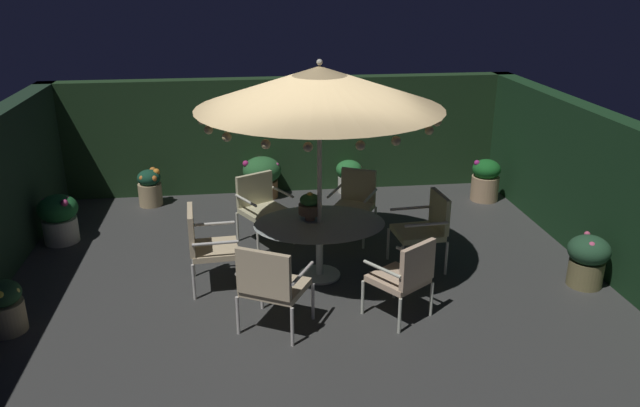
# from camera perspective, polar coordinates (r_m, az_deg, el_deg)

# --- Properties ---
(ground_plane) EXTENTS (7.88, 6.82, 0.02)m
(ground_plane) POSITION_cam_1_polar(r_m,az_deg,el_deg) (8.00, -1.38, -6.26)
(ground_plane) COLOR #3B3B3A
(hedge_backdrop_rear) EXTENTS (7.88, 0.30, 1.93)m
(hedge_backdrop_rear) POSITION_cam_1_polar(r_m,az_deg,el_deg) (10.71, -3.24, 6.31)
(hedge_backdrop_rear) COLOR #1D351B
(hedge_backdrop_rear) RESTS_ON ground_plane
(hedge_backdrop_right) EXTENTS (0.30, 6.82, 1.93)m
(hedge_backdrop_right) POSITION_cam_1_polar(r_m,az_deg,el_deg) (8.81, 23.90, 1.37)
(hedge_backdrop_right) COLOR #17361C
(hedge_backdrop_right) RESTS_ON ground_plane
(patio_dining_table) EXTENTS (1.61, 1.25, 0.72)m
(patio_dining_table) POSITION_cam_1_polar(r_m,az_deg,el_deg) (7.62, -0.04, -2.57)
(patio_dining_table) COLOR silver
(patio_dining_table) RESTS_ON ground_plane
(patio_umbrella) EXTENTS (2.85, 2.85, 2.68)m
(patio_umbrella) POSITION_cam_1_polar(r_m,az_deg,el_deg) (7.12, -0.05, 10.56)
(patio_umbrella) COLOR silver
(patio_umbrella) RESTS_ON ground_plane
(centerpiece_planter) EXTENTS (0.28, 0.28, 0.36)m
(centerpiece_planter) POSITION_cam_1_polar(r_m,az_deg,el_deg) (7.60, -0.92, -0.13)
(centerpiece_planter) COLOR #876752
(centerpiece_planter) RESTS_ON patio_dining_table
(patio_chair_north) EXTENTS (0.82, 0.81, 0.95)m
(patio_chair_north) POSITION_cam_1_polar(r_m,az_deg,el_deg) (8.70, -5.41, -0.01)
(patio_chair_north) COLOR beige
(patio_chair_north) RESTS_ON ground_plane
(patio_chair_northeast) EXTENTS (0.62, 0.67, 1.00)m
(patio_chair_northeast) POSITION_cam_1_polar(r_m,az_deg,el_deg) (7.50, -10.39, -3.50)
(patio_chair_northeast) COLOR silver
(patio_chair_northeast) RESTS_ON ground_plane
(patio_chair_east) EXTENTS (0.85, 0.83, 1.00)m
(patio_chair_east) POSITION_cam_1_polar(r_m,az_deg,el_deg) (6.50, -4.51, -7.23)
(patio_chair_east) COLOR silver
(patio_chair_east) RESTS_ON ground_plane
(patio_chair_southeast) EXTENTS (0.78, 0.78, 0.94)m
(patio_chair_southeast) POSITION_cam_1_polar(r_m,az_deg,el_deg) (6.80, 7.80, -6.41)
(patio_chair_southeast) COLOR silver
(patio_chair_southeast) RESTS_ON ground_plane
(patio_chair_south) EXTENTS (0.66, 0.65, 0.98)m
(patio_chair_south) POSITION_cam_1_polar(r_m,az_deg,el_deg) (8.01, 9.63, -1.97)
(patio_chair_south) COLOR silver
(patio_chair_south) RESTS_ON ground_plane
(patio_chair_southwest) EXTENTS (0.77, 0.79, 0.95)m
(patio_chair_southwest) POSITION_cam_1_polar(r_m,az_deg,el_deg) (8.85, 3.18, 0.30)
(patio_chair_southwest) COLOR silver
(patio_chair_southwest) RESTS_ON ground_plane
(potted_plant_front_corner) EXTENTS (0.46, 0.46, 0.69)m
(potted_plant_front_corner) POSITION_cam_1_polar(r_m,az_deg,el_deg) (10.66, 14.89, 2.15)
(potted_plant_front_corner) COLOR tan
(potted_plant_front_corner) RESTS_ON ground_plane
(potted_plant_left_near) EXTENTS (0.50, 0.50, 0.64)m
(potted_plant_left_near) POSITION_cam_1_polar(r_m,az_deg,el_deg) (8.16, 23.28, -4.65)
(potted_plant_left_near) COLOR olive
(potted_plant_left_near) RESTS_ON ground_plane
(potted_plant_right_near) EXTENTS (0.44, 0.44, 0.56)m
(potted_plant_right_near) POSITION_cam_1_polar(r_m,az_deg,el_deg) (10.70, 2.66, 2.63)
(potted_plant_right_near) COLOR beige
(potted_plant_right_near) RESTS_ON ground_plane
(potted_plant_back_right) EXTENTS (0.64, 0.64, 0.69)m
(potted_plant_back_right) POSITION_cam_1_polar(r_m,az_deg,el_deg) (10.48, -5.32, 2.56)
(potted_plant_back_right) COLOR #A2683E
(potted_plant_back_right) RESTS_ON ground_plane
(potted_plant_back_left) EXTENTS (0.39, 0.39, 0.58)m
(potted_plant_back_left) POSITION_cam_1_polar(r_m,az_deg,el_deg) (7.40, -26.89, -8.38)
(potted_plant_back_left) COLOR tan
(potted_plant_back_left) RESTS_ON ground_plane
(potted_plant_left_far) EXTENTS (0.38, 0.38, 0.61)m
(potted_plant_left_far) POSITION_cam_1_polar(r_m,az_deg,el_deg) (10.45, -15.29, 1.47)
(potted_plant_left_far) COLOR tan
(potted_plant_left_far) RESTS_ON ground_plane
(potted_plant_back_center) EXTENTS (0.54, 0.54, 0.69)m
(potted_plant_back_center) POSITION_cam_1_polar(r_m,az_deg,el_deg) (9.42, -22.75, -1.16)
(potted_plant_back_center) COLOR beige
(potted_plant_back_center) RESTS_ON ground_plane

